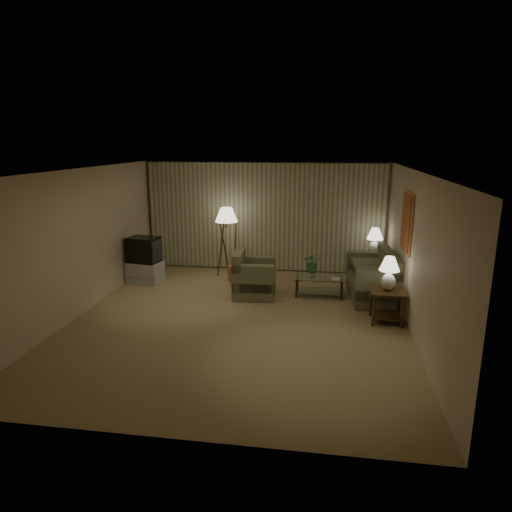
{
  "coord_description": "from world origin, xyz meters",
  "views": [
    {
      "loc": [
        1.5,
        -7.68,
        3.19
      ],
      "look_at": [
        0.23,
        0.6,
        1.07
      ],
      "focal_mm": 32.0,
      "sensor_mm": 36.0,
      "label": 1
    }
  ],
  "objects": [
    {
      "name": "ground",
      "position": [
        0.0,
        0.0,
        0.0
      ],
      "size": [
        7.0,
        7.0,
        0.0
      ],
      "primitive_type": "plane",
      "color": "tan",
      "rests_on": "ground"
    },
    {
      "name": "room_shell",
      "position": [
        0.02,
        1.51,
        1.75
      ],
      "size": [
        6.04,
        7.02,
        2.72
      ],
      "color": "beige",
      "rests_on": "ground"
    },
    {
      "name": "sofa",
      "position": [
        2.5,
        1.67,
        0.39
      ],
      "size": [
        1.87,
        1.12,
        0.77
      ],
      "rotation": [
        0.0,
        0.0,
        -1.5
      ],
      "color": "gray",
      "rests_on": "ground"
    },
    {
      "name": "armchair",
      "position": [
        0.08,
        1.38,
        0.38
      ],
      "size": [
        1.0,
        0.96,
        0.76
      ],
      "rotation": [
        0.0,
        0.0,
        1.63
      ],
      "color": "gray",
      "rests_on": "ground"
    },
    {
      "name": "side_table_near",
      "position": [
        2.65,
        0.32,
        0.42
      ],
      "size": [
        0.6,
        0.6,
        0.6
      ],
      "color": "#331F0E",
      "rests_on": "ground"
    },
    {
      "name": "side_table_far",
      "position": [
        2.65,
        2.9,
        0.4
      ],
      "size": [
        0.49,
        0.41,
        0.6
      ],
      "color": "#331F0E",
      "rests_on": "ground"
    },
    {
      "name": "table_lamp_near",
      "position": [
        2.65,
        0.32,
        0.96
      ],
      "size": [
        0.36,
        0.36,
        0.62
      ],
      "color": "white",
      "rests_on": "side_table_near"
    },
    {
      "name": "table_lamp_far",
      "position": [
        2.65,
        2.9,
        0.98
      ],
      "size": [
        0.37,
        0.37,
        0.64
      ],
      "color": "white",
      "rests_on": "side_table_far"
    },
    {
      "name": "coffee_table",
      "position": [
        1.43,
        1.57,
        0.28
      ],
      "size": [
        1.07,
        0.58,
        0.41
      ],
      "color": "silver",
      "rests_on": "ground"
    },
    {
      "name": "tv_cabinet",
      "position": [
        -2.55,
        1.88,
        0.25
      ],
      "size": [
        0.92,
        0.71,
        0.5
      ],
      "primitive_type": "cube",
      "rotation": [
        0.0,
        0.0,
        -0.16
      ],
      "color": "#B1B2B4",
      "rests_on": "ground"
    },
    {
      "name": "crt_tv",
      "position": [
        -2.55,
        1.88,
        0.79
      ],
      "size": [
        0.82,
        0.69,
        0.58
      ],
      "primitive_type": "cube",
      "rotation": [
        0.0,
        0.0,
        -0.16
      ],
      "color": "black",
      "rests_on": "tv_cabinet"
    },
    {
      "name": "floor_lamp",
      "position": [
        -0.83,
        2.82,
        0.87
      ],
      "size": [
        0.54,
        0.54,
        1.65
      ],
      "color": "#331F0E",
      "rests_on": "ground"
    },
    {
      "name": "ottoman",
      "position": [
        -0.45,
        2.43,
        0.18
      ],
      "size": [
        0.66,
        0.66,
        0.35
      ],
      "primitive_type": "cylinder",
      "rotation": [
        0.0,
        0.0,
        0.29
      ],
      "color": "#AB6439",
      "rests_on": "ground"
    },
    {
      "name": "vase",
      "position": [
        1.28,
        1.57,
        0.48
      ],
      "size": [
        0.16,
        0.16,
        0.14
      ],
      "primitive_type": "imported",
      "rotation": [
        0.0,
        0.0,
        0.32
      ],
      "color": "silver",
      "rests_on": "coffee_table"
    },
    {
      "name": "flowers",
      "position": [
        1.28,
        1.57,
        0.76
      ],
      "size": [
        0.44,
        0.4,
        0.43
      ],
      "primitive_type": "imported",
      "rotation": [
        0.0,
        0.0,
        0.18
      ],
      "color": "#398039",
      "rests_on": "vase"
    },
    {
      "name": "book",
      "position": [
        1.68,
        1.47,
        0.42
      ],
      "size": [
        0.2,
        0.25,
        0.02
      ],
      "primitive_type": "imported",
      "rotation": [
        0.0,
        0.0,
        -0.12
      ],
      "color": "olive",
      "rests_on": "coffee_table"
    }
  ]
}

